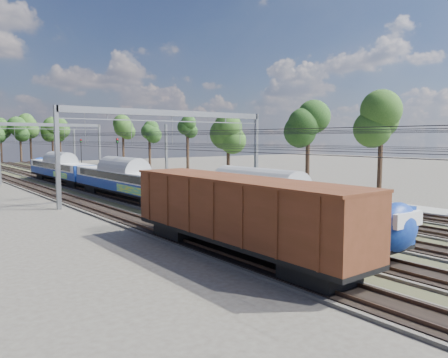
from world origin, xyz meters
TOP-DOWN VIEW (x-y plane):
  - track_bed at (-0.00, 45.00)m, footprint 21.00×130.00m
  - platform at (12.00, 20.00)m, footprint 3.00×70.00m
  - catenary at (0.33, 52.69)m, footprint 25.65×130.00m
  - tree_belt at (8.19, 89.60)m, footprint 40.66×99.89m
  - emu_train at (-4.50, 31.62)m, footprint 2.85×60.38m
  - freight_boxcar at (-9.00, 8.62)m, footprint 3.23×15.57m
  - worker at (1.54, 46.30)m, footprint 0.66×0.82m
  - signal_near at (5.46, 55.71)m, footprint 0.42×0.39m
  - signal_far at (7.68, 78.09)m, footprint 0.40×0.37m

SIDE VIEW (x-z plane):
  - track_bed at x=0.00m, z-range -0.07..0.27m
  - platform at x=12.00m, z-range 0.00..0.30m
  - worker at x=1.54m, z-range 0.00..1.96m
  - freight_boxcar at x=-9.00m, z-range 0.44..4.46m
  - emu_train at x=-4.50m, z-range 0.37..4.54m
  - signal_far at x=7.68m, z-range 0.80..6.79m
  - signal_near at x=5.46m, z-range 0.82..6.98m
  - catenary at x=0.33m, z-range 1.90..10.90m
  - tree_belt at x=8.19m, z-range 2.28..14.19m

